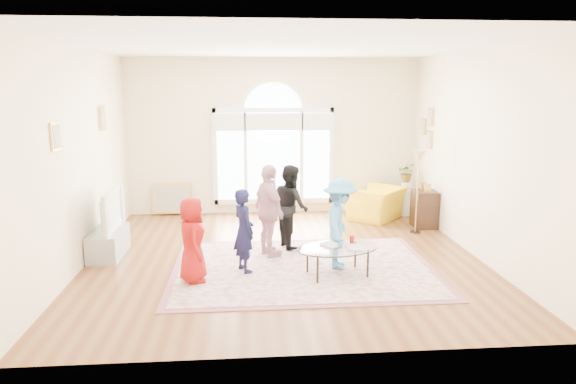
{
  "coord_description": "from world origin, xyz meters",
  "views": [
    {
      "loc": [
        -0.56,
        -7.64,
        2.62
      ],
      "look_at": [
        0.08,
        0.3,
        0.98
      ],
      "focal_mm": 32.0,
      "sensor_mm": 36.0,
      "label": 1
    }
  ],
  "objects": [
    {
      "name": "armchair",
      "position": [
        2.03,
        2.2,
        0.33
      ],
      "size": [
        1.32,
        1.33,
        0.65
      ],
      "primitive_type": "imported",
      "rotation": [
        0.0,
        0.0,
        3.97
      ],
      "color": "yellow",
      "rests_on": "ground"
    },
    {
      "name": "child_blue",
      "position": [
        0.77,
        -0.56,
        0.68
      ],
      "size": [
        0.67,
        0.94,
        1.33
      ],
      "primitive_type": "imported",
      "rotation": [
        0.0,
        0.0,
        1.35
      ],
      "color": "#50A3E2",
      "rests_on": "area_rug"
    },
    {
      "name": "rug_border",
      "position": [
        0.24,
        -0.53,
        0.01
      ],
      "size": [
        3.8,
        2.8,
        0.01
      ],
      "primitive_type": "cube",
      "color": "#91525E",
      "rests_on": "ground"
    },
    {
      "name": "tv_console",
      "position": [
        -2.75,
        0.3,
        0.21
      ],
      "size": [
        0.45,
        1.0,
        0.42
      ],
      "primitive_type": "cube",
      "color": "#96999E",
      "rests_on": "ground"
    },
    {
      "name": "floor_lamp",
      "position": [
        2.5,
        1.2,
        1.28
      ],
      "size": [
        0.3,
        0.3,
        1.51
      ],
      "color": "black",
      "rests_on": "ground"
    },
    {
      "name": "room_shell",
      "position": [
        0.01,
        2.83,
        1.57
      ],
      "size": [
        6.0,
        6.0,
        6.0
      ],
      "color": "beige",
      "rests_on": "ground"
    },
    {
      "name": "leaning_picture",
      "position": [
        -2.12,
        2.9,
        0.0
      ],
      "size": [
        0.8,
        0.14,
        0.62
      ],
      "primitive_type": "cube",
      "rotation": [
        -0.14,
        0.0,
        0.0
      ],
      "color": "tan",
      "rests_on": "ground"
    },
    {
      "name": "child_black",
      "position": [
        0.15,
        0.52,
        0.7
      ],
      "size": [
        0.68,
        0.78,
        1.37
      ],
      "primitive_type": "imported",
      "rotation": [
        0.0,
        0.0,
        1.84
      ],
      "color": "black",
      "rests_on": "area_rug"
    },
    {
      "name": "ground",
      "position": [
        0.0,
        0.0,
        0.0
      ],
      "size": [
        6.0,
        6.0,
        0.0
      ],
      "primitive_type": "plane",
      "color": "#5E3217",
      "rests_on": "ground"
    },
    {
      "name": "potted_plant",
      "position": [
        2.7,
        2.47,
        0.9
      ],
      "size": [
        0.45,
        0.42,
        0.4
      ],
      "primitive_type": "imported",
      "rotation": [
        0.0,
        0.0,
        -0.36
      ],
      "color": "#33722D",
      "rests_on": "plant_pedestal"
    },
    {
      "name": "child_pink",
      "position": [
        -0.23,
        0.05,
        0.74
      ],
      "size": [
        0.66,
        0.91,
        1.44
      ],
      "primitive_type": "imported",
      "rotation": [
        0.0,
        0.0,
        1.99
      ],
      "color": "#D396A2",
      "rests_on": "area_rug"
    },
    {
      "name": "coffee_table",
      "position": [
        0.68,
        -0.86,
        0.4
      ],
      "size": [
        1.29,
        0.97,
        0.54
      ],
      "rotation": [
        0.0,
        0.0,
        0.21
      ],
      "color": "silver",
      "rests_on": "ground"
    },
    {
      "name": "area_rug",
      "position": [
        0.24,
        -0.53,
        0.01
      ],
      "size": [
        3.6,
        2.6,
        0.02
      ],
      "primitive_type": "cube",
      "color": "beige",
      "rests_on": "ground"
    },
    {
      "name": "child_navy",
      "position": [
        -0.62,
        -0.6,
        0.62
      ],
      "size": [
        0.44,
        0.52,
        1.2
      ],
      "primitive_type": "imported",
      "rotation": [
        0.0,
        0.0,
        2.0
      ],
      "color": "#131539",
      "rests_on": "area_rug"
    },
    {
      "name": "plant_pedestal",
      "position": [
        2.7,
        2.47,
        0.35
      ],
      "size": [
        0.2,
        0.2,
        0.7
      ],
      "primitive_type": "cylinder",
      "color": "white",
      "rests_on": "ground"
    },
    {
      "name": "child_red",
      "position": [
        -1.31,
        -0.93,
        0.6
      ],
      "size": [
        0.47,
        0.63,
        1.16
      ],
      "primitive_type": "imported",
      "rotation": [
        0.0,
        0.0,
        1.77
      ],
      "color": "#9E110F",
      "rests_on": "area_rug"
    },
    {
      "name": "television",
      "position": [
        -2.74,
        0.3,
        0.74
      ],
      "size": [
        0.17,
        1.12,
        0.65
      ],
      "color": "black",
      "rests_on": "tv_console"
    },
    {
      "name": "side_cabinet",
      "position": [
        2.78,
        1.57,
        0.35
      ],
      "size": [
        0.4,
        0.5,
        0.7
      ],
      "primitive_type": "cube",
      "color": "black",
      "rests_on": "ground"
    }
  ]
}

